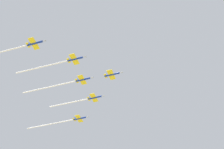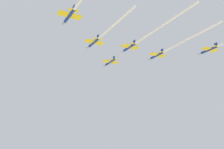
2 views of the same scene
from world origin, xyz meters
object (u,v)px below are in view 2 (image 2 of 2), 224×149
jet_lead (110,62)px  jet_starboard_inner (172,48)px  jet_port_outer (145,37)px  jet_port_inner (102,35)px

jet_lead → jet_starboard_inner: size_ratio=0.27×
jet_lead → jet_port_outer: jet_port_outer is taller
jet_port_outer → jet_port_inner: bearing=162.0°
jet_port_inner → jet_starboard_inner: (34.39, 4.83, 0.58)m
jet_port_inner → jet_lead: bearing=56.2°
jet_lead → jet_port_inner: 31.16m
jet_lead → jet_port_inner: size_ratio=0.31×
jet_port_inner → jet_port_outer: size_ratio=0.81×
jet_port_inner → jet_starboard_inner: size_ratio=0.87×
jet_port_inner → jet_port_outer: 18.22m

